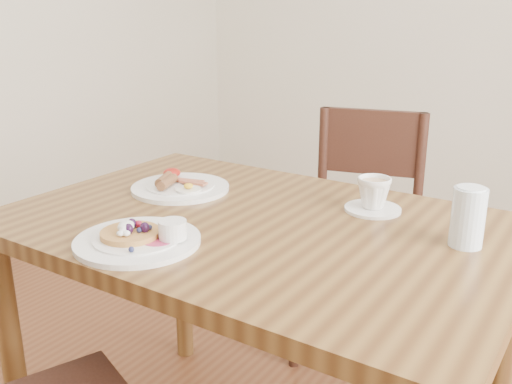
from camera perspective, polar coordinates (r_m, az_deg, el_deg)
dining_table at (r=1.40m, az=-0.00°, el=-6.60°), size 1.20×0.80×0.75m
chair_far at (r=2.11m, az=10.53°, el=-2.95°), size 0.51×0.51×0.88m
pancake_plate at (r=1.25m, az=-11.53°, el=-4.51°), size 0.27×0.27×0.06m
breakfast_plate at (r=1.60m, az=-7.72°, el=0.61°), size 0.27×0.27×0.04m
teacup_saucer at (r=1.44m, az=11.67°, el=-0.39°), size 0.14×0.14×0.09m
water_glass at (r=1.27m, az=20.44°, el=-2.40°), size 0.07×0.07×0.13m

